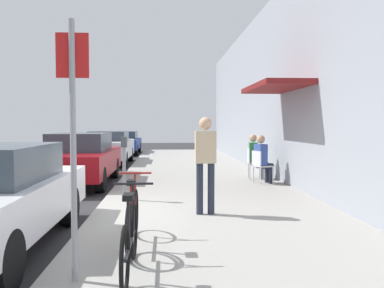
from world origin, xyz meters
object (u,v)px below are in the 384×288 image
at_px(parked_car_1, 80,158).
at_px(street_sign, 73,130).
at_px(bicycle_1, 130,241).
at_px(seated_patron_0, 263,157).
at_px(bicycle_0, 133,218).
at_px(cafe_chair_1, 253,161).
at_px(parked_car_3, 123,142).
at_px(pedestrian_standing, 205,157).
at_px(seated_patron_1, 255,155).
at_px(parking_meter, 124,163).
at_px(parked_car_2, 109,147).
at_px(cafe_chair_0, 260,165).

distance_m(parked_car_1, street_sign, 7.65).
bearing_deg(bicycle_1, seated_patron_0, 65.25).
relative_size(bicycle_0, cafe_chair_1, 1.97).
xyz_separation_m(parked_car_1, street_sign, (1.50, -7.45, 0.89)).
distance_m(parked_car_3, bicycle_0, 18.22).
distance_m(bicycle_0, cafe_chair_1, 6.94).
bearing_deg(cafe_chair_1, street_sign, -114.81).
relative_size(bicycle_0, bicycle_1, 1.00).
height_order(seated_patron_0, pedestrian_standing, pedestrian_standing).
bearing_deg(parked_car_1, cafe_chair_1, -0.32).
bearing_deg(seated_patron_1, parking_meter, -138.55).
bearing_deg(parked_car_1, street_sign, -78.62).
height_order(parked_car_3, pedestrian_standing, pedestrian_standing).
relative_size(parking_meter, cafe_chair_1, 1.52).
height_order(parked_car_2, street_sign, street_sign).
bearing_deg(pedestrian_standing, parked_car_3, 100.76).
distance_m(parking_meter, seated_patron_0, 4.06).
bearing_deg(street_sign, parked_car_3, 94.45).
height_order(seated_patron_0, seated_patron_1, same).
xyz_separation_m(bicycle_0, cafe_chair_0, (2.95, 5.36, 0.14)).
xyz_separation_m(parked_car_2, pedestrian_standing, (3.10, -10.35, 0.38)).
xyz_separation_m(parking_meter, seated_patron_0, (3.44, 2.15, -0.07)).
bearing_deg(parked_car_2, bicycle_0, -80.72).
bearing_deg(parking_meter, parked_car_3, 95.95).
distance_m(street_sign, seated_patron_1, 8.24).
relative_size(bicycle_1, cafe_chair_0, 1.97).
xyz_separation_m(parked_car_1, parked_car_2, (0.00, 5.82, -0.00)).
bearing_deg(seated_patron_1, parked_car_3, 112.88).
relative_size(parked_car_1, cafe_chair_1, 5.06).
distance_m(bicycle_1, cafe_chair_1, 7.86).
distance_m(parking_meter, pedestrian_standing, 2.14).
bearing_deg(cafe_chair_1, parked_car_1, 179.68).
height_order(parked_car_1, seated_patron_1, parked_car_1).
distance_m(cafe_chair_0, cafe_chair_1, 0.92).
xyz_separation_m(cafe_chair_0, cafe_chair_1, (-0.00, 0.92, 0.00)).
bearing_deg(parked_car_1, pedestrian_standing, -55.58).
bearing_deg(seated_patron_1, seated_patron_0, -89.95).
distance_m(parked_car_1, seated_patron_1, 4.99).
height_order(street_sign, bicycle_0, street_sign).
height_order(parking_meter, pedestrian_standing, pedestrian_standing).
xyz_separation_m(parked_car_2, parking_meter, (1.55, -8.89, 0.15)).
relative_size(parked_car_2, bicycle_1, 2.57).
bearing_deg(street_sign, bicycle_1, 12.33).
bearing_deg(parked_car_3, street_sign, -85.55).
height_order(parked_car_1, bicycle_0, parked_car_1).
bearing_deg(bicycle_1, parked_car_2, 98.81).
bearing_deg(parked_car_2, pedestrian_standing, -73.30).
relative_size(bicycle_0, cafe_chair_0, 1.97).
xyz_separation_m(parking_meter, bicycle_0, (0.43, -3.24, -0.41)).
bearing_deg(pedestrian_standing, cafe_chair_1, 67.90).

